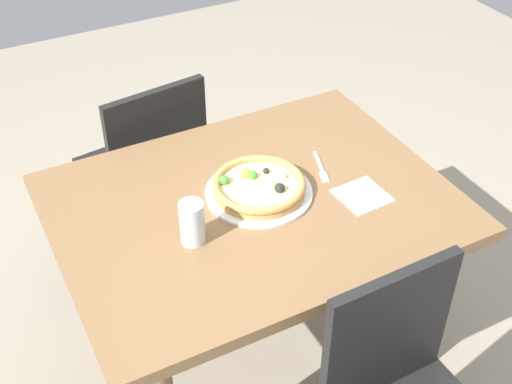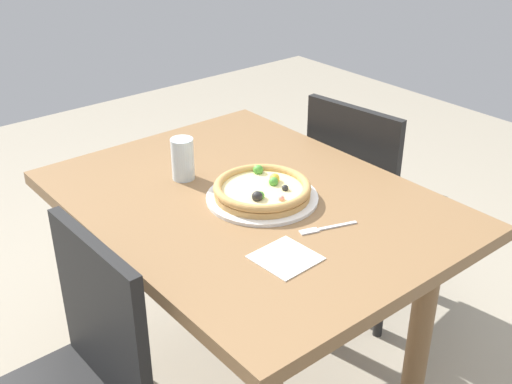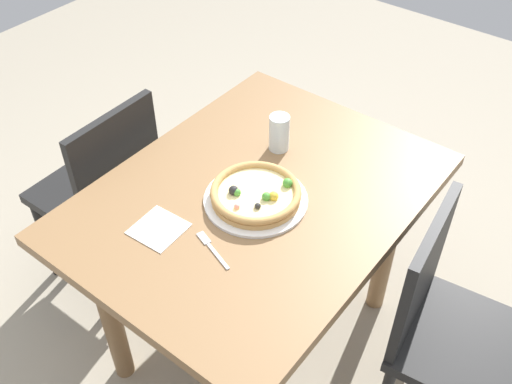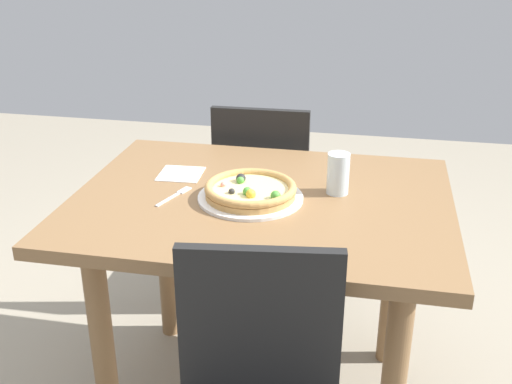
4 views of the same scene
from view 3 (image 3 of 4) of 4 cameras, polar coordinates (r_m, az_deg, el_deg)
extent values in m
plane|color=#9E937F|center=(2.42, 0.02, -13.60)|extent=(6.00, 6.00, 0.00)
cube|color=olive|center=(1.84, 0.02, -0.53)|extent=(1.15, 0.88, 0.04)
cylinder|color=olive|center=(2.28, 12.63, -4.84)|extent=(0.07, 0.07, 0.73)
cylinder|color=olive|center=(2.09, -14.01, -11.25)|extent=(0.07, 0.07, 0.73)
cylinder|color=olive|center=(2.49, 0.74, 1.20)|extent=(0.07, 0.07, 0.73)
cylinder|color=black|center=(2.25, 15.38, -12.46)|extent=(0.04, 0.04, 0.43)
cube|color=black|center=(1.96, 19.77, -13.89)|extent=(0.45, 0.45, 0.04)
cube|color=black|center=(1.79, 15.86, -7.64)|extent=(0.38, 0.08, 0.42)
cylinder|color=black|center=(2.60, -19.71, -4.30)|extent=(0.04, 0.04, 0.43)
cylinder|color=black|center=(2.72, -14.25, -0.21)|extent=(0.04, 0.04, 0.43)
cylinder|color=black|center=(2.39, -14.70, -7.98)|extent=(0.04, 0.04, 0.43)
cylinder|color=black|center=(2.53, -9.07, -3.35)|extent=(0.04, 0.04, 0.43)
cube|color=black|center=(2.39, -15.41, 0.04)|extent=(0.41, 0.41, 0.04)
cube|color=black|center=(2.13, -13.25, 2.60)|extent=(0.38, 0.04, 0.42)
cylinder|color=white|center=(1.80, -0.02, -0.75)|extent=(0.32, 0.32, 0.01)
cylinder|color=tan|center=(1.79, -0.02, -0.42)|extent=(0.27, 0.27, 0.02)
cylinder|color=beige|center=(1.78, -0.02, -0.14)|extent=(0.24, 0.24, 0.01)
torus|color=tan|center=(1.78, -0.02, 0.03)|extent=(0.28, 0.28, 0.02)
sphere|color=gold|center=(1.76, 1.72, -0.41)|extent=(0.03, 0.03, 0.03)
sphere|color=#4C9E38|center=(1.80, 3.08, 0.87)|extent=(0.03, 0.03, 0.03)
sphere|color=#4C9E38|center=(1.75, 1.02, -0.44)|extent=(0.03, 0.03, 0.03)
sphere|color=#4C9E38|center=(1.77, -1.86, -0.03)|extent=(0.02, 0.02, 0.02)
sphere|color=#262626|center=(1.73, 0.16, -1.38)|extent=(0.02, 0.02, 0.02)
sphere|color=#E58C7F|center=(1.73, -1.86, -1.41)|extent=(0.02, 0.02, 0.02)
sphere|color=#262626|center=(1.77, -2.19, 0.15)|extent=(0.03, 0.03, 0.03)
cube|color=silver|center=(1.65, -3.70, -6.24)|extent=(0.05, 0.11, 0.00)
cube|color=silver|center=(1.70, -5.15, -4.42)|extent=(0.04, 0.05, 0.00)
cylinder|color=silver|center=(1.96, 2.27, 5.76)|extent=(0.07, 0.07, 0.13)
cube|color=white|center=(1.74, -9.42, -3.53)|extent=(0.15, 0.15, 0.00)
camera|label=1|loc=(2.83, -18.01, 41.58)|focal=47.78mm
camera|label=2|loc=(1.88, -57.96, 11.72)|focal=44.50mm
camera|label=4|loc=(1.71, 65.06, 1.16)|focal=43.76mm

